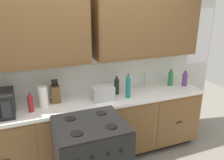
% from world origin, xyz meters
% --- Properties ---
extents(wall_unit, '(4.32, 0.40, 2.51)m').
position_xyz_m(wall_unit, '(0.00, 0.50, 1.67)').
color(wall_unit, silver).
rests_on(wall_unit, ground_plane).
extents(counter_run, '(3.15, 0.64, 0.92)m').
position_xyz_m(counter_run, '(0.00, 0.30, 0.47)').
color(counter_run, black).
rests_on(counter_run, ground_plane).
extents(stove_range, '(0.76, 0.68, 0.95)m').
position_xyz_m(stove_range, '(-0.26, -0.33, 0.47)').
color(stove_range, black).
rests_on(stove_range, ground_plane).
extents(toaster, '(0.28, 0.18, 0.19)m').
position_xyz_m(toaster, '(0.08, 0.24, 1.01)').
color(toaster, '#B7B7BC').
rests_on(toaster, counter_run).
extents(knife_block, '(0.11, 0.14, 0.31)m').
position_xyz_m(knife_block, '(-0.51, 0.40, 1.03)').
color(knife_block, brown).
rests_on(knife_block, counter_run).
extents(sink_faucet, '(0.02, 0.02, 0.20)m').
position_xyz_m(sink_faucet, '(0.86, 0.51, 1.02)').
color(sink_faucet, '#B2B5BA').
rests_on(sink_faucet, counter_run).
extents(paper_towel_roll, '(0.12, 0.12, 0.26)m').
position_xyz_m(paper_towel_roll, '(-0.67, 0.32, 1.05)').
color(paper_towel_roll, white).
rests_on(paper_towel_roll, counter_run).
extents(bottle_green, '(0.07, 0.07, 0.26)m').
position_xyz_m(bottle_green, '(1.24, 0.39, 1.05)').
color(bottle_green, '#237A38').
rests_on(bottle_green, counter_run).
extents(bottle_dark, '(0.07, 0.07, 0.26)m').
position_xyz_m(bottle_dark, '(0.33, 0.36, 1.05)').
color(bottle_dark, black).
rests_on(bottle_dark, counter_run).
extents(bottle_teal, '(0.07, 0.07, 0.34)m').
position_xyz_m(bottle_teal, '(0.42, 0.19, 1.08)').
color(bottle_teal, '#1E707A').
rests_on(bottle_teal, counter_run).
extents(bottle_violet, '(0.08, 0.08, 0.24)m').
position_xyz_m(bottle_violet, '(1.44, 0.29, 1.04)').
color(bottle_violet, '#663384').
rests_on(bottle_violet, counter_run).
extents(bottle_red, '(0.06, 0.06, 0.24)m').
position_xyz_m(bottle_red, '(-0.83, 0.22, 1.04)').
color(bottle_red, maroon).
rests_on(bottle_red, counter_run).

